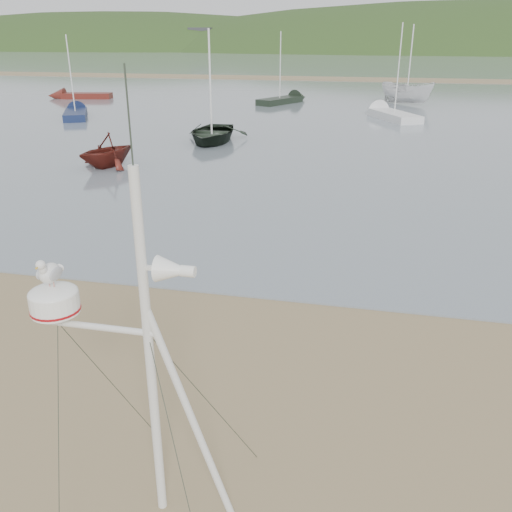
% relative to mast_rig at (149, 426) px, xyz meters
% --- Properties ---
extents(ground, '(560.00, 560.00, 0.00)m').
position_rel_mast_rig_xyz_m(ground, '(-1.15, 1.98, -1.28)').
color(ground, olive).
rests_on(ground, ground).
extents(water, '(560.00, 256.00, 0.04)m').
position_rel_mast_rig_xyz_m(water, '(-1.15, 133.98, -1.26)').
color(water, slate).
rests_on(water, ground).
extents(sandbar, '(560.00, 7.00, 0.07)m').
position_rel_mast_rig_xyz_m(sandbar, '(-1.15, 71.98, -1.20)').
color(sandbar, olive).
rests_on(sandbar, water).
extents(hill_ridge, '(620.00, 180.00, 80.00)m').
position_rel_mast_rig_xyz_m(hill_ridge, '(17.37, 236.98, -20.97)').
color(hill_ridge, '#223917').
rests_on(hill_ridge, ground).
extents(far_cottages, '(294.40, 6.30, 8.00)m').
position_rel_mast_rig_xyz_m(far_cottages, '(1.85, 197.98, 2.72)').
color(far_cottages, beige).
rests_on(far_cottages, ground).
extents(mast_rig, '(2.35, 2.50, 5.30)m').
position_rel_mast_rig_xyz_m(mast_rig, '(0.00, 0.00, 0.00)').
color(mast_rig, silver).
rests_on(mast_rig, ground).
extents(boat_dark, '(3.50, 1.20, 4.82)m').
position_rel_mast_rig_xyz_m(boat_dark, '(-6.58, 24.09, 1.17)').
color(boat_dark, black).
rests_on(boat_dark, water).
extents(boat_red, '(2.88, 2.40, 2.87)m').
position_rel_mast_rig_xyz_m(boat_red, '(-9.35, 17.22, 0.19)').
color(boat_red, '#551A13').
rests_on(boat_red, water).
extents(boat_white, '(2.64, 2.63, 4.98)m').
position_rel_mast_rig_xyz_m(boat_white, '(4.45, 44.55, 1.25)').
color(boat_white, silver).
rests_on(boat_white, water).
extents(sailboat_blue_near, '(4.03, 6.00, 6.00)m').
position_rel_mast_rig_xyz_m(sailboat_blue_near, '(-19.39, 32.16, -0.98)').
color(sailboat_blue_near, '#121D40').
rests_on(sailboat_blue_near, ground).
extents(sailboat_dark_mid, '(4.16, 6.33, 6.28)m').
position_rel_mast_rig_xyz_m(sailboat_dark_mid, '(-5.44, 44.04, -0.98)').
color(sailboat_dark_mid, black).
rests_on(sailboat_dark_mid, ground).
extents(sailboat_white_near, '(4.55, 6.90, 6.83)m').
position_rel_mast_rig_xyz_m(sailboat_white_near, '(2.54, 36.76, -0.98)').
color(sailboat_white_near, silver).
rests_on(sailboat_white_near, ground).
extents(dinghy_red_far, '(6.04, 2.62, 1.43)m').
position_rel_mast_rig_xyz_m(dinghy_red_far, '(-25.76, 42.46, -0.99)').
color(dinghy_red_far, '#551A13').
rests_on(dinghy_red_far, ground).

